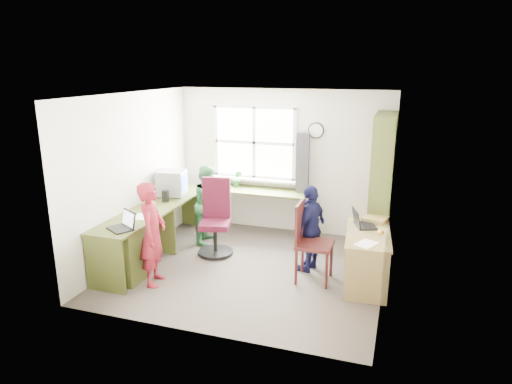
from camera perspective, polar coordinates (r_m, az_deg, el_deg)
room at (r=6.19m, az=-0.34°, el=1.13°), size 3.64×3.44×2.44m
l_desk at (r=6.61m, az=-12.35°, el=-5.20°), size 2.38×2.95×0.75m
right_desk at (r=6.10m, az=13.74°, el=-6.63°), size 0.65×1.24×0.69m
bookshelf at (r=7.00m, az=15.40°, el=0.44°), size 0.30×1.02×2.10m
swivel_chair at (r=6.90m, az=-5.05°, el=-3.70°), size 0.64×0.64×1.14m
wooden_chair at (r=6.02m, az=6.61°, el=-5.82°), size 0.46×0.46×1.06m
crt_monitor at (r=7.37m, az=-10.47°, el=1.12°), size 0.47×0.43×0.41m
laptop_left at (r=6.05m, az=-16.22°, el=-3.94°), size 0.42×0.40×0.23m
laptop_right at (r=6.23m, az=13.08°, el=-3.72°), size 0.39×0.42×0.24m
speaker_a at (r=7.08m, az=-11.25°, el=-0.49°), size 0.10×0.10×0.18m
speaker_b at (r=7.56m, az=-9.27°, el=0.63°), size 0.11×0.11×0.18m
cd_tower at (r=7.44m, az=5.88°, el=3.68°), size 0.21×0.19×0.98m
game_box at (r=6.49m, az=14.69°, el=-3.30°), size 0.37×0.37×0.06m
paper_a at (r=6.46m, az=-13.97°, el=-3.01°), size 0.29×0.34×0.00m
paper_b at (r=5.66m, az=13.59°, el=-6.30°), size 0.30×0.34×0.00m
potted_plant at (r=7.80m, az=-2.32°, el=1.67°), size 0.17×0.15×0.28m
person_red at (r=5.99m, az=-12.81°, el=-5.14°), size 0.43×0.56×1.36m
person_green at (r=7.30m, az=-5.90°, el=-1.51°), size 0.52×0.65×1.26m
person_navy at (r=6.30m, az=6.84°, el=-4.54°), size 0.49×0.77×1.22m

